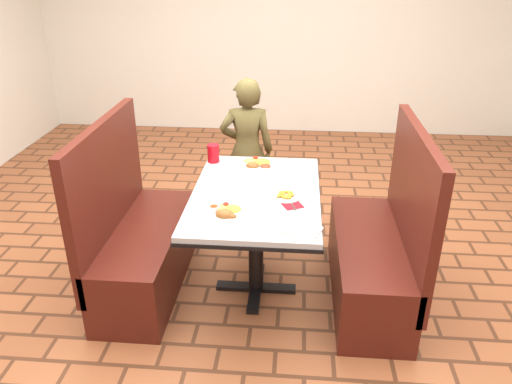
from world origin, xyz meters
TOP-DOWN VIEW (x-y plane):
  - dining_table at (0.00, 0.00)m, footprint 0.81×1.21m
  - booth_bench_left at (-0.80, 0.00)m, footprint 0.47×1.20m
  - booth_bench_right at (0.80, 0.00)m, footprint 0.47×1.20m
  - diner_person at (-0.17, 1.07)m, footprint 0.47×0.33m
  - near_dinner_plate at (-0.14, -0.31)m, footprint 0.24×0.24m
  - far_dinner_plate at (-0.02, 0.43)m, footprint 0.28×0.28m
  - plantain_plate at (0.19, -0.06)m, footprint 0.18×0.18m
  - maroon_napkin at (0.23, -0.16)m, footprint 0.15×0.15m
  - spoon_utensil at (0.24, -0.18)m, footprint 0.05×0.13m
  - red_tumbler at (-0.35, 0.48)m, footprint 0.09×0.09m
  - paper_napkin at (0.28, -0.47)m, footprint 0.25×0.22m
  - knife_utensil at (-0.10, -0.32)m, footprint 0.06×0.19m
  - fork_utensil at (-0.14, -0.36)m, footprint 0.09×0.12m
  - lettuce_shreds at (0.04, 0.06)m, footprint 0.28×0.32m

SIDE VIEW (x-z plane):
  - booth_bench_left at x=-0.80m, z-range -0.26..0.92m
  - booth_bench_right at x=0.80m, z-range -0.26..0.92m
  - diner_person at x=-0.17m, z-range 0.00..1.23m
  - dining_table at x=0.00m, z-range 0.28..1.03m
  - lettuce_shreds at x=0.04m, z-range 0.75..0.75m
  - maroon_napkin at x=0.23m, z-range 0.75..0.75m
  - spoon_utensil at x=0.24m, z-range 0.75..0.76m
  - paper_napkin at x=0.28m, z-range 0.75..0.76m
  - fork_utensil at x=-0.14m, z-range 0.76..0.76m
  - knife_utensil at x=-0.10m, z-range 0.76..0.76m
  - plantain_plate at x=0.19m, z-range 0.75..0.78m
  - far_dinner_plate at x=-0.02m, z-range 0.74..0.81m
  - near_dinner_plate at x=-0.14m, z-range 0.74..0.81m
  - red_tumbler at x=-0.35m, z-range 0.75..0.88m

